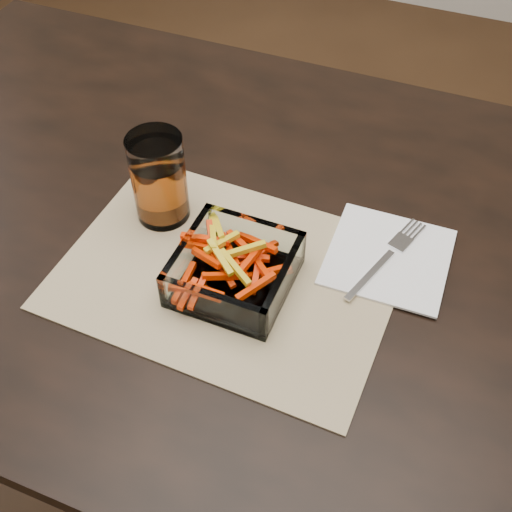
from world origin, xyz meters
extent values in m
plane|color=#331E0F|center=(0.00, 0.00, 0.00)|extent=(4.50, 4.50, 0.00)
cube|color=black|center=(0.00, 0.00, 0.73)|extent=(1.60, 0.90, 0.03)
cylinder|color=black|center=(-0.72, 0.37, 0.36)|extent=(0.06, 0.06, 0.72)
cube|color=tan|center=(-0.05, -0.10, 0.75)|extent=(0.46, 0.34, 0.00)
cube|color=white|center=(-0.04, -0.11, 0.76)|extent=(0.15, 0.15, 0.01)
cube|color=white|center=(-0.04, -0.04, 0.78)|extent=(0.15, 0.01, 0.06)
cube|color=white|center=(-0.04, -0.18, 0.78)|extent=(0.15, 0.01, 0.06)
cube|color=white|center=(-0.11, -0.11, 0.78)|extent=(0.01, 0.15, 0.06)
cube|color=white|center=(0.03, -0.11, 0.78)|extent=(0.01, 0.15, 0.06)
cylinder|color=white|center=(-0.19, -0.02, 0.82)|extent=(0.08, 0.08, 0.14)
cylinder|color=#AA4C18|center=(-0.19, -0.02, 0.81)|extent=(0.07, 0.07, 0.09)
cube|color=white|center=(0.15, 0.01, 0.76)|extent=(0.17, 0.17, 0.00)
cube|color=silver|center=(0.13, -0.03, 0.76)|extent=(0.04, 0.11, 0.00)
cube|color=silver|center=(0.16, 0.04, 0.76)|extent=(0.03, 0.04, 0.00)
cube|color=silver|center=(0.16, 0.08, 0.76)|extent=(0.01, 0.04, 0.00)
cube|color=silver|center=(0.16, 0.08, 0.76)|extent=(0.01, 0.04, 0.00)
cube|color=silver|center=(0.17, 0.07, 0.76)|extent=(0.01, 0.04, 0.00)
cube|color=silver|center=(0.18, 0.07, 0.76)|extent=(0.01, 0.04, 0.00)
camera|label=1|loc=(0.19, -0.61, 1.43)|focal=45.00mm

